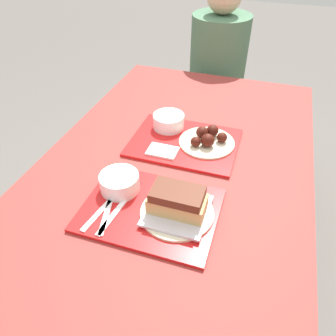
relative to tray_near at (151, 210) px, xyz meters
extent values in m
plane|color=#605B56|center=(0.00, 0.21, -0.73)|extent=(12.00, 12.00, 0.00)
cube|color=maroon|center=(0.00, 0.21, -0.03)|extent=(0.96, 1.68, 0.04)
cylinder|color=maroon|center=(-0.42, 0.97, -0.39)|extent=(0.07, 0.07, 0.68)
cylinder|color=maroon|center=(0.42, 0.97, -0.39)|extent=(0.07, 0.07, 0.68)
cube|color=maroon|center=(0.00, 1.27, -0.28)|extent=(0.91, 0.28, 0.04)
cylinder|color=maroon|center=(-0.40, 1.27, -0.52)|extent=(0.06, 0.06, 0.43)
cylinder|color=maroon|center=(0.39, 1.27, -0.52)|extent=(0.06, 0.06, 0.43)
cube|color=red|center=(0.00, 0.00, 0.00)|extent=(0.41, 0.31, 0.01)
cube|color=red|center=(0.00, 0.38, 0.00)|extent=(0.41, 0.31, 0.01)
cylinder|color=white|center=(-0.12, 0.05, 0.03)|extent=(0.13, 0.13, 0.06)
cylinder|color=beige|center=(-0.12, 0.05, 0.06)|extent=(0.11, 0.11, 0.01)
cylinder|color=beige|center=(0.08, 0.01, 0.01)|extent=(0.22, 0.22, 0.01)
cube|color=silver|center=(0.08, 0.01, 0.02)|extent=(0.18, 0.18, 0.01)
cube|color=tan|center=(0.08, 0.01, 0.05)|extent=(0.17, 0.09, 0.05)
cube|color=#562819|center=(0.08, 0.01, 0.09)|extent=(0.15, 0.09, 0.03)
cube|color=white|center=(-0.12, -0.06, 0.01)|extent=(0.06, 0.17, 0.00)
cube|color=white|center=(-0.09, -0.06, 0.01)|extent=(0.03, 0.17, 0.00)
cube|color=white|center=(-0.14, -0.06, 0.01)|extent=(0.04, 0.17, 0.00)
cube|color=teal|center=(0.03, 0.07, 0.01)|extent=(0.04, 0.03, 0.01)
cylinder|color=white|center=(-0.09, 0.45, 0.03)|extent=(0.13, 0.13, 0.06)
cylinder|color=beige|center=(-0.09, 0.45, 0.06)|extent=(0.11, 0.11, 0.01)
cylinder|color=beige|center=(0.08, 0.39, 0.01)|extent=(0.21, 0.21, 0.01)
sphere|color=#42140C|center=(0.14, 0.41, 0.03)|extent=(0.04, 0.04, 0.04)
sphere|color=#42140C|center=(0.09, 0.44, 0.04)|extent=(0.05, 0.05, 0.05)
sphere|color=#42140C|center=(0.06, 0.41, 0.04)|extent=(0.05, 0.05, 0.05)
sphere|color=#42140C|center=(0.05, 0.35, 0.03)|extent=(0.04, 0.04, 0.04)
sphere|color=#42140C|center=(0.09, 0.36, 0.04)|extent=(0.05, 0.05, 0.05)
cube|color=white|center=(-0.06, 0.28, 0.01)|extent=(0.11, 0.08, 0.01)
cylinder|color=#477051|center=(-0.05, 1.27, -0.01)|extent=(0.33, 0.33, 0.51)
camera|label=1|loc=(0.27, -0.64, 0.73)|focal=35.00mm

